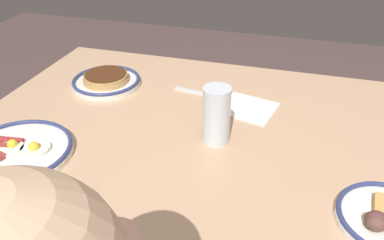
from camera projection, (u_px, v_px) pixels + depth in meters
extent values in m
cube|color=tan|center=(216.00, 143.00, 1.01)|extent=(1.35, 0.94, 0.04)
cylinder|color=tan|center=(102.00, 147.00, 1.64)|extent=(0.07, 0.07, 0.72)
cylinder|color=silver|center=(107.00, 83.00, 1.25)|extent=(0.22, 0.22, 0.01)
torus|color=navy|center=(106.00, 80.00, 1.25)|extent=(0.22, 0.22, 0.01)
cylinder|color=tan|center=(106.00, 80.00, 1.25)|extent=(0.14, 0.14, 0.01)
cylinder|color=tan|center=(106.00, 76.00, 1.24)|extent=(0.14, 0.14, 0.01)
cylinder|color=#4C2814|center=(105.00, 74.00, 1.24)|extent=(0.13, 0.13, 0.00)
ellipsoid|color=brown|center=(381.00, 224.00, 0.71)|extent=(0.03, 0.03, 0.03)
ellipsoid|color=brown|center=(377.00, 219.00, 0.72)|extent=(0.04, 0.03, 0.03)
ellipsoid|color=brown|center=(374.00, 219.00, 0.72)|extent=(0.04, 0.03, 0.03)
ellipsoid|color=brown|center=(376.00, 224.00, 0.71)|extent=(0.04, 0.03, 0.03)
cylinder|color=white|center=(17.00, 153.00, 0.93)|extent=(0.26, 0.26, 0.01)
torus|color=navy|center=(16.00, 149.00, 0.93)|extent=(0.26, 0.26, 0.01)
cylinder|color=white|center=(36.00, 149.00, 0.93)|extent=(0.07, 0.07, 0.01)
sphere|color=yellow|center=(34.00, 147.00, 0.92)|extent=(0.03, 0.03, 0.03)
cylinder|color=white|center=(10.00, 149.00, 0.93)|extent=(0.06, 0.06, 0.01)
sphere|color=yellow|center=(12.00, 144.00, 0.93)|extent=(0.02, 0.02, 0.02)
cube|color=#A73031|center=(5.00, 140.00, 0.96)|extent=(0.09, 0.03, 0.01)
cylinder|color=silver|center=(216.00, 115.00, 0.95)|extent=(0.07, 0.07, 0.15)
cylinder|color=black|center=(216.00, 123.00, 0.96)|extent=(0.06, 0.06, 0.10)
cube|color=white|center=(248.00, 108.00, 1.13)|extent=(0.18, 0.17, 0.00)
cube|color=silver|center=(201.00, 93.00, 1.20)|extent=(0.18, 0.04, 0.01)
cube|color=silver|center=(224.00, 99.00, 1.17)|extent=(0.03, 0.01, 0.00)
cube|color=silver|center=(225.00, 98.00, 1.17)|extent=(0.03, 0.01, 0.00)
cube|color=silver|center=(226.00, 97.00, 1.18)|extent=(0.03, 0.01, 0.00)
cube|color=silver|center=(226.00, 96.00, 1.18)|extent=(0.03, 0.01, 0.00)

